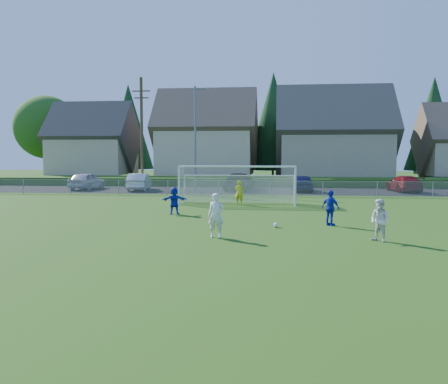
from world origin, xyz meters
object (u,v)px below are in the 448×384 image
at_px(player_blue_a, 331,208).
at_px(car_e, 303,183).
at_px(player_blue_b, 174,201).
at_px(car_a, 87,181).
at_px(car_d, 240,182).
at_px(soccer_goal, 238,179).
at_px(car_g, 404,184).
at_px(player_white_b, 380,220).
at_px(soccer_ball, 276,225).
at_px(car_b, 139,182).
at_px(goalkeeper, 239,193).
at_px(player_white_a, 216,215).

height_order(player_blue_a, car_e, player_blue_a).
distance_m(player_blue_b, car_a, 20.75).
distance_m(player_blue_a, car_d, 21.38).
xyz_separation_m(car_e, soccer_goal, (-4.73, -10.86, 0.90)).
bearing_deg(car_e, car_g, -176.11).
height_order(player_white_b, soccer_goal, soccer_goal).
bearing_deg(soccer_ball, player_blue_a, 19.33).
bearing_deg(soccer_ball, soccer_goal, 104.19).
xyz_separation_m(player_blue_a, car_b, (-14.58, 19.54, -0.05)).
xyz_separation_m(goalkeeper, soccer_goal, (-0.14, 0.55, 0.85)).
bearing_deg(soccer_ball, car_b, 120.80).
height_order(car_g, soccer_goal, soccer_goal).
bearing_deg(car_a, car_g, -175.51).
bearing_deg(player_blue_a, soccer_ball, 62.98).
bearing_deg(player_blue_a, player_blue_b, 21.16).
distance_m(car_d, car_g, 14.12).
distance_m(player_white_b, soccer_goal, 14.29).
bearing_deg(car_b, soccer_goal, 125.41).
xyz_separation_m(soccer_ball, player_blue_a, (2.43, 0.85, 0.69)).
distance_m(player_white_a, car_d, 24.23).
relative_size(player_white_b, player_blue_b, 1.08).
distance_m(player_blue_b, soccer_goal, 6.50).
distance_m(car_d, soccer_goal, 11.68).
height_order(player_white_b, goalkeeper, player_white_b).
xyz_separation_m(player_white_a, soccer_goal, (-0.20, 12.58, 0.77)).
xyz_separation_m(car_a, soccer_goal, (14.83, -11.27, 0.84)).
bearing_deg(soccer_goal, car_d, 93.83).
distance_m(player_blue_b, car_d, 17.49).
bearing_deg(soccer_ball, car_a, 129.38).
relative_size(car_d, soccer_goal, 0.71).
height_order(player_blue_a, car_b, player_blue_a).
xyz_separation_m(player_blue_a, car_d, (-5.69, 20.60, -0.04)).
bearing_deg(player_blue_a, player_white_a, 81.06).
distance_m(player_blue_a, player_blue_b, 8.49).
height_order(goalkeeper, car_e, goalkeeper).
relative_size(player_white_a, car_d, 0.33).
height_order(car_b, car_e, car_b).
xyz_separation_m(player_white_b, goalkeeper, (-6.11, 12.27, -0.01)).
relative_size(player_white_b, player_blue_a, 0.99).
xyz_separation_m(player_white_b, car_e, (-1.53, 23.67, -0.06)).
bearing_deg(soccer_goal, player_blue_a, -61.30).
xyz_separation_m(soccer_ball, car_e, (2.25, 20.69, 0.62)).
bearing_deg(car_g, car_e, -0.59).
bearing_deg(player_blue_b, car_b, -79.57).
bearing_deg(player_blue_b, player_blue_a, 145.47).
height_order(soccer_ball, player_white_a, player_white_a).
bearing_deg(car_d, car_e, 179.90).
height_order(player_white_a, car_a, player_white_a).
bearing_deg(car_b, car_g, 174.99).
distance_m(car_a, car_b, 5.21).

